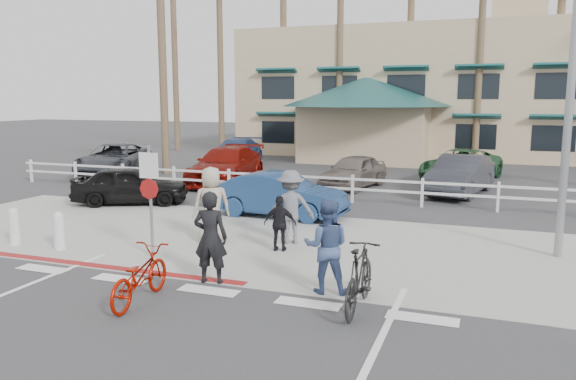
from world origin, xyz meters
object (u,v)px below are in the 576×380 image
at_px(car_white_sedan, 280,195).
at_px(car_red_compact, 131,185).
at_px(bike_red, 139,276).
at_px(bike_black, 359,278).
at_px(sign_post, 151,196).

xyz_separation_m(car_white_sedan, car_red_compact, (-5.63, 0.21, -0.02)).
distance_m(bike_red, bike_black, 3.91).
height_order(sign_post, car_red_compact, sign_post).
xyz_separation_m(bike_red, car_red_compact, (-5.94, 8.04, 0.17)).
bearing_deg(car_white_sedan, car_red_compact, 91.03).
xyz_separation_m(bike_red, bike_black, (3.78, 1.01, 0.09)).
relative_size(sign_post, bike_red, 1.53).
distance_m(bike_black, car_red_compact, 11.99).
bearing_deg(car_red_compact, car_white_sedan, -116.49).
distance_m(sign_post, car_red_compact, 7.14).
relative_size(sign_post, car_red_compact, 0.74).
height_order(bike_red, car_white_sedan, car_white_sedan).
bearing_deg(car_red_compact, sign_post, -164.94).
distance_m(sign_post, bike_red, 3.08).
xyz_separation_m(sign_post, bike_red, (1.43, -2.56, -0.95)).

